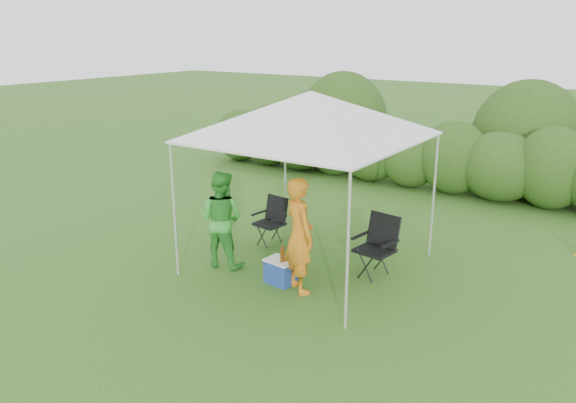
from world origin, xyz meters
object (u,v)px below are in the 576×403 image
Objects in this scene: chair_right at (378,242)px; canopy at (311,115)px; woman at (221,219)px; cooler at (281,271)px; chair_left at (272,217)px; man at (299,235)px.

canopy is at bearing -157.69° from chair_right.
woman reaches higher than chair_right.
canopy is 2.42m from cooler.
chair_right is 1.14× the size of chair_left.
chair_left is 2.05m from man.
man is 1.09× the size of woman.
woman is at bearing -175.06° from cooler.
chair_right is 0.61× the size of woman.
cooler is at bearing -88.25° from canopy.
man is (-0.71, -1.17, 0.32)m from chair_right.
man reaches higher than chair_left.
man is 0.76m from cooler.
chair_left is 1.33m from woman.
canopy is 2.31m from chair_left.
chair_left is at bearing 136.72° from cooler.
cooler is (-0.36, 0.04, -0.67)m from man.
chair_right is 0.56× the size of man.
chair_left is at bearing -177.09° from chair_right.
woman reaches higher than chair_left.
cooler is at bearing 167.42° from woman.
canopy reaches higher than chair_left.
chair_right is at bearing 13.95° from canopy.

